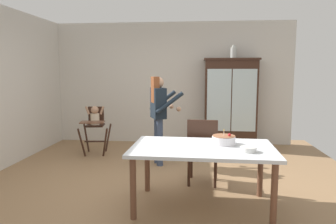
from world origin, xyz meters
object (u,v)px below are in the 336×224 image
Objects in this scene: birthday_cake at (224,140)px; china_cabinet at (230,103)px; serving_bowl at (248,149)px; dining_table at (203,153)px; adult_person at (159,109)px; dining_chair_far_side at (203,147)px; ceramic_vase at (234,52)px; high_chair_with_toddler at (95,121)px.

china_cabinet is at bearing 83.03° from birthday_cake.
birthday_cake reaches higher than serving_bowl.
china_cabinet reaches higher than birthday_cake.
birthday_cake is at bearing 28.85° from dining_table.
adult_person reaches higher than birthday_cake.
dining_chair_far_side reaches higher than dining_table.
ceramic_vase is (0.04, 0.00, 1.06)m from china_cabinet.
birthday_cake is (0.99, -1.53, -0.17)m from adult_person.
china_cabinet is 7.02× the size of ceramic_vase.
birthday_cake is 0.29× the size of dining_chair_far_side.
adult_person reaches higher than serving_bowl.
adult_person is at bearing -31.46° from high_chair_with_toddler.
ceramic_vase is 2.29m from adult_person.
china_cabinet reaches higher than dining_table.
china_cabinet is at bearing 10.27° from high_chair_with_toddler.
ceramic_vase is at bearing 82.27° from birthday_cake.
china_cabinet is 3.04m from birthday_cake.
dining_table is at bearing -178.90° from adult_person.
ceramic_vase is at bearing 10.07° from high_chair_with_toddler.
china_cabinet is 3.35m from serving_bowl.
adult_person is 1.83m from birthday_cake.
dining_chair_far_side reaches higher than high_chair_with_toddler.
ceramic_vase reaches higher than birthday_cake.
high_chair_with_toddler is 3.52m from serving_bowl.
dining_chair_far_side is (-0.49, 0.91, -0.21)m from serving_bowl.
china_cabinet is 6.77× the size of birthday_cake.
dining_chair_far_side is (-0.24, 0.58, -0.24)m from birthday_cake.
dining_table is 6.04× the size of birthday_cake.
serving_bowl is at bearing -92.86° from ceramic_vase.
serving_bowl reaches higher than dining_table.
adult_person is (-1.36, -1.48, 0.02)m from china_cabinet.
dining_chair_far_side reaches higher than serving_bowl.
china_cabinet is at bearing 78.82° from dining_table.
dining_chair_far_side is at bearing -104.14° from china_cabinet.
birthday_cake is (-0.37, -3.01, -0.16)m from china_cabinet.
serving_bowl is (0.24, -0.33, -0.03)m from birthday_cake.
serving_bowl is at bearing -21.03° from dining_table.
adult_person is (-1.40, -1.49, -1.04)m from ceramic_vase.
ceramic_vase is 3.57m from serving_bowl.
china_cabinet is 10.53× the size of serving_bowl.
high_chair_with_toddler is 0.56× the size of dining_table.
serving_bowl is at bearing 122.51° from dining_chair_far_side.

